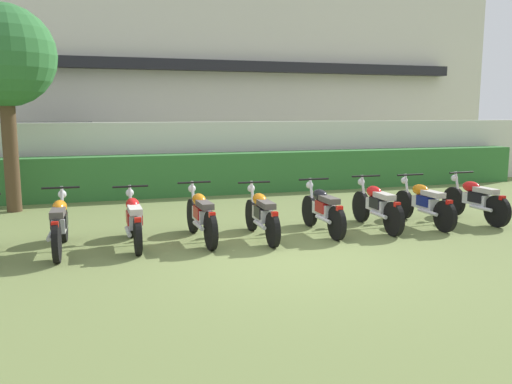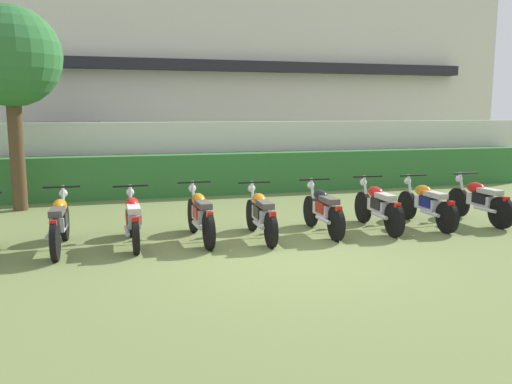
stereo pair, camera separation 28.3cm
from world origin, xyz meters
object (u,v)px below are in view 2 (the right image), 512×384
(parked_car, at_px, (59,154))
(motorcycle_in_row_2, at_px, (133,219))
(motorcycle_in_row_1, at_px, (60,222))
(motorcycle_in_row_5, at_px, (323,209))
(motorcycle_in_row_7, at_px, (426,203))
(motorcycle_in_row_3, at_px, (200,214))
(tree_near_inspector, at_px, (10,59))
(motorcycle_in_row_6, at_px, (378,206))
(motorcycle_in_row_4, at_px, (261,214))
(motorcycle_in_row_8, at_px, (479,200))

(parked_car, relative_size, motorcycle_in_row_2, 2.47)
(motorcycle_in_row_1, bearing_deg, motorcycle_in_row_5, -88.84)
(motorcycle_in_row_1, distance_m, motorcycle_in_row_7, 6.68)
(motorcycle_in_row_5, bearing_deg, motorcycle_in_row_2, 89.07)
(motorcycle_in_row_7, bearing_deg, motorcycle_in_row_3, 88.56)
(tree_near_inspector, distance_m, motorcycle_in_row_6, 8.37)
(motorcycle_in_row_4, bearing_deg, parked_car, 27.65)
(parked_car, bearing_deg, motorcycle_in_row_7, -47.08)
(tree_near_inspector, bearing_deg, motorcycle_in_row_1, -73.51)
(motorcycle_in_row_3, bearing_deg, parked_car, 18.19)
(tree_near_inspector, xyz_separation_m, motorcycle_in_row_4, (4.47, -4.04, -2.89))
(motorcycle_in_row_6, bearing_deg, tree_near_inspector, 61.76)
(tree_near_inspector, bearing_deg, motorcycle_in_row_3, -48.50)
(motorcycle_in_row_3, distance_m, motorcycle_in_row_8, 5.61)
(motorcycle_in_row_3, xyz_separation_m, motorcycle_in_row_6, (3.36, -0.07, -0.00))
(motorcycle_in_row_4, bearing_deg, motorcycle_in_row_6, -86.47)
(motorcycle_in_row_2, bearing_deg, motorcycle_in_row_4, -94.72)
(motorcycle_in_row_8, bearing_deg, motorcycle_in_row_4, 88.15)
(motorcycle_in_row_1, distance_m, motorcycle_in_row_2, 1.15)
(parked_car, bearing_deg, motorcycle_in_row_8, -42.77)
(motorcycle_in_row_5, distance_m, motorcycle_in_row_6, 1.12)
(motorcycle_in_row_3, height_order, motorcycle_in_row_7, motorcycle_in_row_3)
(tree_near_inspector, bearing_deg, motorcycle_in_row_2, -59.32)
(parked_car, distance_m, motorcycle_in_row_2, 7.98)
(tree_near_inspector, height_order, motorcycle_in_row_7, tree_near_inspector)
(motorcycle_in_row_4, bearing_deg, motorcycle_in_row_5, -84.99)
(parked_car, bearing_deg, motorcycle_in_row_3, -69.72)
(motorcycle_in_row_1, bearing_deg, motorcycle_in_row_8, -88.44)
(motorcycle_in_row_3, height_order, motorcycle_in_row_8, motorcycle_in_row_3)
(tree_near_inspector, relative_size, motorcycle_in_row_4, 2.38)
(motorcycle_in_row_1, xyz_separation_m, motorcycle_in_row_4, (3.32, -0.13, -0.01))
(motorcycle_in_row_2, relative_size, motorcycle_in_row_8, 1.00)
(motorcycle_in_row_1, height_order, motorcycle_in_row_3, motorcycle_in_row_1)
(motorcycle_in_row_1, relative_size, motorcycle_in_row_6, 1.03)
(motorcycle_in_row_7, height_order, motorcycle_in_row_8, motorcycle_in_row_8)
(motorcycle_in_row_1, bearing_deg, motorcycle_in_row_7, -88.41)
(parked_car, height_order, motorcycle_in_row_4, parked_car)
(parked_car, height_order, motorcycle_in_row_1, parked_car)
(tree_near_inspector, distance_m, motorcycle_in_row_1, 4.99)
(motorcycle_in_row_2, bearing_deg, motorcycle_in_row_8, -91.16)
(tree_near_inspector, bearing_deg, motorcycle_in_row_6, -30.17)
(motorcycle_in_row_1, bearing_deg, tree_near_inspector, 18.36)
(motorcycle_in_row_3, bearing_deg, motorcycle_in_row_4, -100.74)
(parked_car, bearing_deg, tree_near_inspector, -98.20)
(motorcycle_in_row_4, relative_size, motorcycle_in_row_6, 0.99)
(motorcycle_in_row_1, relative_size, motorcycle_in_row_3, 1.01)
(motorcycle_in_row_2, xyz_separation_m, motorcycle_in_row_5, (3.37, -0.08, 0.00))
(tree_near_inspector, bearing_deg, motorcycle_in_row_4, -42.07)
(motorcycle_in_row_1, distance_m, motorcycle_in_row_6, 5.64)
(tree_near_inspector, xyz_separation_m, motorcycle_in_row_2, (2.30, -3.88, -2.89))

